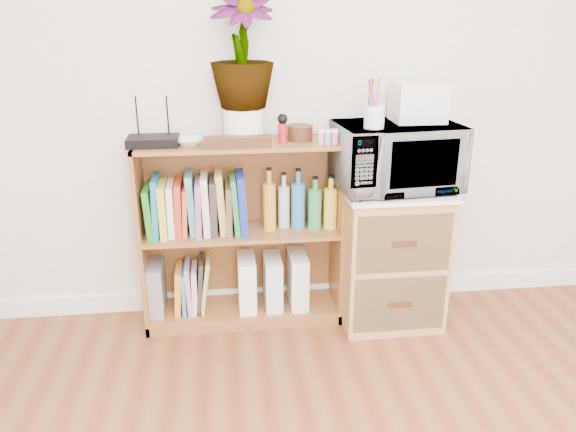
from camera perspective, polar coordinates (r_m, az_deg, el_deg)
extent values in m
cube|color=white|center=(3.19, 1.77, -7.74)|extent=(4.00, 0.02, 0.10)
cube|color=brown|center=(2.85, -4.69, -1.88)|extent=(1.00, 0.30, 0.95)
cube|color=#9E7542|center=(2.95, 10.19, -3.99)|extent=(0.50, 0.45, 0.70)
imported|color=white|center=(2.77, 10.93, 5.95)|extent=(0.61, 0.44, 0.32)
cylinder|color=white|center=(2.61, 8.75, 9.92)|extent=(0.09, 0.09, 0.10)
cube|color=white|center=(2.80, 13.08, 11.24)|extent=(0.24, 0.20, 0.19)
cube|color=black|center=(2.70, -13.53, 7.42)|extent=(0.23, 0.16, 0.04)
imported|color=silver|center=(2.68, -9.95, 7.45)|extent=(0.13, 0.13, 0.03)
cylinder|color=white|center=(2.71, -4.51, 9.23)|extent=(0.19, 0.19, 0.16)
imported|color=#2A6628|center=(2.67, -4.72, 16.42)|extent=(0.29, 0.29, 0.52)
cube|color=#331D0E|center=(2.60, -5.14, 7.51)|extent=(0.31, 0.08, 0.05)
cylinder|color=#AA141A|center=(2.67, -0.55, 8.40)|extent=(0.04, 0.04, 0.09)
cylinder|color=#3A1C0F|center=(2.73, 1.22, 8.45)|extent=(0.12, 0.12, 0.07)
cube|color=#CA707F|center=(2.66, 4.06, 7.91)|extent=(0.12, 0.04, 0.06)
cube|color=gray|center=(2.98, -13.24, -7.08)|extent=(0.08, 0.21, 0.26)
cube|color=white|center=(2.95, -4.20, -6.71)|extent=(0.09, 0.22, 0.28)
cube|color=silver|center=(2.96, -1.56, -6.64)|extent=(0.09, 0.22, 0.27)
cube|color=silver|center=(2.97, 0.99, -6.40)|extent=(0.09, 0.23, 0.28)
cube|color=#237B20|center=(2.82, -13.84, 0.55)|extent=(0.04, 0.20, 0.25)
cube|color=#186594|center=(2.81, -13.21, 1.04)|extent=(0.04, 0.20, 0.29)
cube|color=gold|center=(2.81, -12.49, 0.78)|extent=(0.03, 0.20, 0.26)
cube|color=silver|center=(2.81, -11.76, 0.73)|extent=(0.03, 0.20, 0.26)
cube|color=#AD331D|center=(2.80, -11.04, 0.88)|extent=(0.04, 0.20, 0.27)
cube|color=#C24D22|center=(2.80, -10.38, 0.63)|extent=(0.03, 0.20, 0.24)
cube|color=teal|center=(2.79, -9.77, 1.28)|extent=(0.05, 0.20, 0.30)
cube|color=#855A88|center=(2.79, -9.05, 0.99)|extent=(0.03, 0.20, 0.27)
cube|color=beige|center=(2.79, -8.36, 1.21)|extent=(0.04, 0.20, 0.29)
cube|color=#2B2B2B|center=(2.79, -7.58, 1.08)|extent=(0.04, 0.20, 0.27)
cube|color=tan|center=(2.79, -6.81, 1.42)|extent=(0.05, 0.20, 0.31)
cube|color=brown|center=(2.80, -6.05, 0.89)|extent=(0.04, 0.20, 0.25)
cube|color=#1E7239|center=(2.79, -5.42, 1.30)|extent=(0.04, 0.20, 0.29)
cube|color=navy|center=(2.79, -4.71, 1.46)|extent=(0.05, 0.20, 0.30)
cylinder|color=gold|center=(2.79, -1.93, 1.67)|extent=(0.06, 0.06, 0.31)
cylinder|color=#A9B4C0|center=(2.81, -0.38, 1.39)|extent=(0.06, 0.06, 0.28)
cylinder|color=#2772B7|center=(2.81, 1.05, 1.67)|extent=(0.07, 0.07, 0.30)
cylinder|color=#338D4D|center=(2.83, 2.67, 1.37)|extent=(0.07, 0.07, 0.26)
cylinder|color=gold|center=(2.84, 4.25, 1.47)|extent=(0.07, 0.07, 0.26)
cylinder|color=silver|center=(2.85, 5.83, 1.94)|extent=(0.06, 0.06, 0.31)
cube|color=orange|center=(2.98, -11.04, -7.24)|extent=(0.04, 0.19, 0.24)
cube|color=teal|center=(2.98, -10.48, -7.33)|extent=(0.02, 0.19, 0.23)
cube|color=#9C75AF|center=(2.97, -10.00, -7.03)|extent=(0.03, 0.19, 0.26)
cube|color=beige|center=(2.97, -9.41, -7.22)|extent=(0.03, 0.19, 0.23)
cube|color=#272727|center=(2.96, -8.89, -6.81)|extent=(0.05, 0.19, 0.28)
cube|color=#AAA94E|center=(2.96, -8.41, -6.76)|extent=(0.06, 0.19, 0.28)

